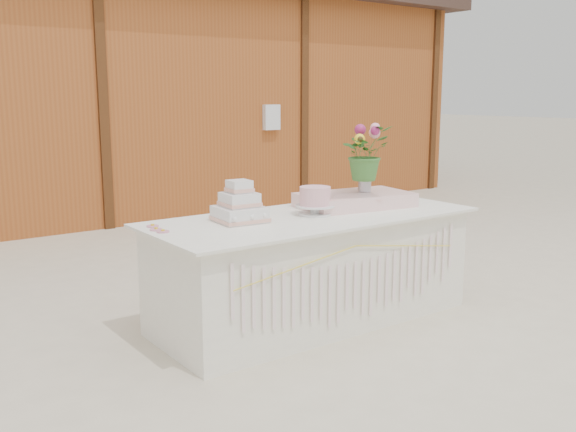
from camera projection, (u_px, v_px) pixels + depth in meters
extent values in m
plane|color=beige|center=(312.00, 319.00, 4.68)|extent=(80.00, 80.00, 0.00)
cube|color=brown|center=(52.00, 103.00, 9.15)|extent=(12.00, 4.00, 3.00)
cube|color=white|center=(313.00, 269.00, 4.61)|extent=(2.28, 0.88, 0.75)
cube|color=white|center=(313.00, 217.00, 4.53)|extent=(2.40, 1.00, 0.02)
cube|color=white|center=(240.00, 214.00, 4.30)|extent=(0.32, 0.32, 0.10)
cube|color=#F0AC97|center=(240.00, 219.00, 4.30)|extent=(0.34, 0.34, 0.02)
cube|color=white|center=(239.00, 200.00, 4.28)|extent=(0.23, 0.23, 0.09)
cube|color=#F0AC97|center=(240.00, 204.00, 4.29)|extent=(0.25, 0.25, 0.02)
cube|color=white|center=(239.00, 186.00, 4.26)|extent=(0.15, 0.15, 0.08)
cube|color=#F0AC97|center=(239.00, 190.00, 4.27)|extent=(0.16, 0.16, 0.02)
cylinder|color=white|center=(315.00, 214.00, 4.55)|extent=(0.24, 0.24, 0.01)
cylinder|color=white|center=(315.00, 210.00, 4.55)|extent=(0.07, 0.07, 0.04)
cylinder|color=white|center=(315.00, 206.00, 4.54)|extent=(0.28, 0.28, 0.01)
cylinder|color=#F1AEB5|center=(315.00, 196.00, 4.53)|extent=(0.22, 0.22, 0.13)
cube|color=#FFCFCD|center=(355.00, 200.00, 4.87)|extent=(0.90, 0.60, 0.11)
cylinder|color=#AAAAAE|center=(365.00, 183.00, 4.93)|extent=(0.10, 0.10, 0.14)
imported|color=#376E2C|center=(365.00, 146.00, 4.88)|extent=(0.39, 0.34, 0.42)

